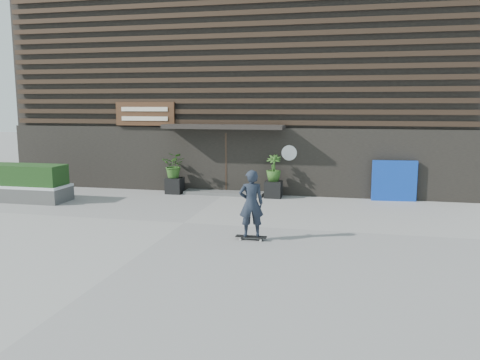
% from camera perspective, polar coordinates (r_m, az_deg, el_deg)
% --- Properties ---
extents(ground, '(80.00, 80.00, 0.00)m').
position_cam_1_polar(ground, '(14.04, -6.60, -5.02)').
color(ground, gray).
rests_on(ground, ground).
extents(entrance_step, '(3.00, 0.80, 0.12)m').
position_cam_1_polar(entrance_step, '(18.33, -1.86, -1.51)').
color(entrance_step, '#535350').
rests_on(entrance_step, ground).
extents(planter_pot_left, '(0.60, 0.60, 0.60)m').
position_cam_1_polar(planter_pot_left, '(18.67, -7.67, -0.65)').
color(planter_pot_left, black).
rests_on(planter_pot_left, ground).
extents(bamboo_left, '(0.86, 0.75, 0.96)m').
position_cam_1_polar(bamboo_left, '(18.56, -7.72, 1.73)').
color(bamboo_left, '#2D591E').
rests_on(bamboo_left, planter_pot_left).
extents(planter_pot_right, '(0.60, 0.60, 0.60)m').
position_cam_1_polar(planter_pot_right, '(17.72, 3.93, -1.10)').
color(planter_pot_right, black).
rests_on(planter_pot_right, ground).
extents(bamboo_right, '(0.54, 0.54, 0.96)m').
position_cam_1_polar(bamboo_right, '(17.60, 3.96, 1.40)').
color(bamboo_right, '#2D591E').
rests_on(bamboo_right, planter_pot_right).
extents(raised_bed, '(3.50, 1.20, 0.50)m').
position_cam_1_polar(raised_bed, '(18.83, -24.38, -1.44)').
color(raised_bed, '#474845').
rests_on(raised_bed, ground).
extents(snow_layer, '(3.50, 1.20, 0.08)m').
position_cam_1_polar(snow_layer, '(18.78, -24.43, -0.57)').
color(snow_layer, silver).
rests_on(snow_layer, raised_bed).
extents(hedge, '(3.30, 1.00, 0.70)m').
position_cam_1_polar(hedge, '(18.73, -24.51, 0.61)').
color(hedge, '#173714').
rests_on(hedge, snow_layer).
extents(blue_tarp, '(1.53, 0.25, 1.43)m').
position_cam_1_polar(blue_tarp, '(17.82, 17.65, -0.09)').
color(blue_tarp, '#0C34A8').
rests_on(blue_tarp, ground).
extents(building, '(18.00, 11.00, 8.00)m').
position_cam_1_polar(building, '(23.27, 1.47, 10.39)').
color(building, black).
rests_on(building, ground).
extents(skateboarder, '(0.78, 0.56, 1.77)m').
position_cam_1_polar(skateboarder, '(12.01, 1.32, -2.80)').
color(skateboarder, black).
rests_on(skateboarder, ground).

